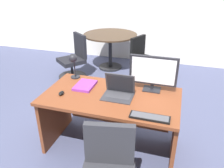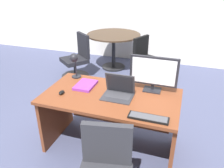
{
  "view_description": "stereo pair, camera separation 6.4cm",
  "coord_description": "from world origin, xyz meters",
  "px_view_note": "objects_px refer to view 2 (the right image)",
  "views": [
    {
      "loc": [
        0.66,
        -2.11,
        1.96
      ],
      "look_at": [
        0.0,
        0.04,
        0.85
      ],
      "focal_mm": 36.42,
      "sensor_mm": 36.0,
      "label": 1
    },
    {
      "loc": [
        0.72,
        -2.09,
        1.96
      ],
      "look_at": [
        0.0,
        0.04,
        0.85
      ],
      "focal_mm": 36.42,
      "sensor_mm": 36.0,
      "label": 2
    }
  ],
  "objects_px": {
    "desk": "(112,109)",
    "laptop": "(119,89)",
    "monitor": "(154,72)",
    "coffee_mug": "(122,81)",
    "mouse": "(62,92)",
    "book": "(86,85)",
    "desk_lamp": "(74,61)",
    "keyboard": "(148,118)",
    "meeting_chair_near": "(147,63)",
    "meeting_chair_far": "(77,61)",
    "meeting_table": "(114,43)"
  },
  "relations": [
    {
      "from": "keyboard",
      "to": "desk_lamp",
      "type": "height_order",
      "value": "desk_lamp"
    },
    {
      "from": "book",
      "to": "mouse",
      "type": "bearing_deg",
      "value": -123.54
    },
    {
      "from": "coffee_mug",
      "to": "meeting_chair_near",
      "type": "height_order",
      "value": "meeting_chair_near"
    },
    {
      "from": "book",
      "to": "coffee_mug",
      "type": "bearing_deg",
      "value": 23.36
    },
    {
      "from": "coffee_mug",
      "to": "meeting_chair_near",
      "type": "xyz_separation_m",
      "value": [
        -0.02,
        1.86,
        -0.44
      ]
    },
    {
      "from": "coffee_mug",
      "to": "meeting_chair_far",
      "type": "distance_m",
      "value": 2.11
    },
    {
      "from": "meeting_table",
      "to": "desk",
      "type": "bearing_deg",
      "value": -72.08
    },
    {
      "from": "meeting_chair_far",
      "to": "keyboard",
      "type": "bearing_deg",
      "value": -49.39
    },
    {
      "from": "coffee_mug",
      "to": "meeting_chair_near",
      "type": "relative_size",
      "value": 0.12
    },
    {
      "from": "monitor",
      "to": "coffee_mug",
      "type": "height_order",
      "value": "monitor"
    },
    {
      "from": "mouse",
      "to": "meeting_chair_far",
      "type": "relative_size",
      "value": 0.1
    },
    {
      "from": "keyboard",
      "to": "meeting_chair_near",
      "type": "relative_size",
      "value": 0.45
    },
    {
      "from": "meeting_chair_near",
      "to": "meeting_chair_far",
      "type": "xyz_separation_m",
      "value": [
        -1.37,
        -0.33,
        0.0
      ]
    },
    {
      "from": "desk",
      "to": "coffee_mug",
      "type": "distance_m",
      "value": 0.36
    },
    {
      "from": "monitor",
      "to": "meeting_chair_far",
      "type": "relative_size",
      "value": 0.61
    },
    {
      "from": "keyboard",
      "to": "meeting_chair_far",
      "type": "height_order",
      "value": "meeting_chair_far"
    },
    {
      "from": "desk",
      "to": "meeting_chair_near",
      "type": "xyz_separation_m",
      "value": [
        0.02,
        2.1,
        -0.17
      ]
    },
    {
      "from": "desk",
      "to": "laptop",
      "type": "height_order",
      "value": "laptop"
    },
    {
      "from": "mouse",
      "to": "meeting_chair_near",
      "type": "xyz_separation_m",
      "value": [
        0.55,
        2.29,
        -0.41
      ]
    },
    {
      "from": "book",
      "to": "meeting_chair_far",
      "type": "height_order",
      "value": "meeting_chair_far"
    },
    {
      "from": "monitor",
      "to": "book",
      "type": "relative_size",
      "value": 1.81
    },
    {
      "from": "mouse",
      "to": "coffee_mug",
      "type": "distance_m",
      "value": 0.72
    },
    {
      "from": "laptop",
      "to": "desk_lamp",
      "type": "bearing_deg",
      "value": 158.5
    },
    {
      "from": "desk_lamp",
      "to": "coffee_mug",
      "type": "xyz_separation_m",
      "value": [
        0.63,
        -0.01,
        -0.18
      ]
    },
    {
      "from": "meeting_chair_near",
      "to": "laptop",
      "type": "bearing_deg",
      "value": -88.28
    },
    {
      "from": "book",
      "to": "meeting_chair_near",
      "type": "bearing_deg",
      "value": 79.43
    },
    {
      "from": "keyboard",
      "to": "desk_lamp",
      "type": "xyz_separation_m",
      "value": [
        -1.06,
        0.61,
        0.22
      ]
    },
    {
      "from": "laptop",
      "to": "coffee_mug",
      "type": "xyz_separation_m",
      "value": [
        -0.04,
        0.25,
        -0.02
      ]
    },
    {
      "from": "keyboard",
      "to": "meeting_chair_near",
      "type": "distance_m",
      "value": 2.53
    },
    {
      "from": "keyboard",
      "to": "book",
      "type": "bearing_deg",
      "value": 152.85
    },
    {
      "from": "monitor",
      "to": "coffee_mug",
      "type": "distance_m",
      "value": 0.42
    },
    {
      "from": "monitor",
      "to": "laptop",
      "type": "xyz_separation_m",
      "value": [
        -0.33,
        -0.23,
        -0.15
      ]
    },
    {
      "from": "desk_lamp",
      "to": "book",
      "type": "bearing_deg",
      "value": -39.0
    },
    {
      "from": "coffee_mug",
      "to": "meeting_chair_far",
      "type": "bearing_deg",
      "value": 132.27
    },
    {
      "from": "book",
      "to": "desk_lamp",
      "type": "bearing_deg",
      "value": 141.0
    },
    {
      "from": "desk",
      "to": "book",
      "type": "bearing_deg",
      "value": 169.63
    },
    {
      "from": "monitor",
      "to": "meeting_table",
      "type": "distance_m",
      "value": 2.58
    },
    {
      "from": "desk_lamp",
      "to": "laptop",
      "type": "bearing_deg",
      "value": -21.5
    },
    {
      "from": "monitor",
      "to": "mouse",
      "type": "bearing_deg",
      "value": -156.4
    },
    {
      "from": "monitor",
      "to": "keyboard",
      "type": "distance_m",
      "value": 0.62
    },
    {
      "from": "laptop",
      "to": "meeting_chair_near",
      "type": "bearing_deg",
      "value": 91.72
    },
    {
      "from": "monitor",
      "to": "keyboard",
      "type": "bearing_deg",
      "value": -83.79
    },
    {
      "from": "coffee_mug",
      "to": "mouse",
      "type": "bearing_deg",
      "value": -142.82
    },
    {
      "from": "laptop",
      "to": "coffee_mug",
      "type": "distance_m",
      "value": 0.26
    },
    {
      "from": "book",
      "to": "meeting_table",
      "type": "bearing_deg",
      "value": 100.33
    },
    {
      "from": "keyboard",
      "to": "monitor",
      "type": "bearing_deg",
      "value": 96.21
    },
    {
      "from": "meeting_chair_near",
      "to": "meeting_chair_far",
      "type": "height_order",
      "value": "meeting_chair_far"
    },
    {
      "from": "keyboard",
      "to": "coffee_mug",
      "type": "distance_m",
      "value": 0.75
    },
    {
      "from": "book",
      "to": "keyboard",
      "type": "bearing_deg",
      "value": -27.15
    },
    {
      "from": "book",
      "to": "coffee_mug",
      "type": "xyz_separation_m",
      "value": [
        0.4,
        0.17,
        0.03
      ]
    }
  ]
}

